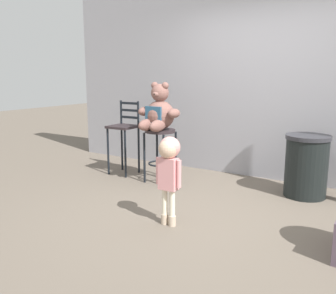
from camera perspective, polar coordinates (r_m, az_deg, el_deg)
ground_plane at (r=4.23m, az=6.66°, el=-9.82°), size 24.00×24.00×0.00m
building_wall at (r=5.62m, az=15.06°, el=10.82°), size 6.84×0.30×3.02m
bar_stool_with_teddy at (r=5.21m, az=-1.21°, el=0.47°), size 0.42×0.42×0.75m
teddy_bear at (r=5.12m, az=-1.43°, el=5.27°), size 0.62×0.56×0.65m
child_walking at (r=3.68m, az=0.13°, el=-2.26°), size 0.29×0.23×0.90m
trash_bin at (r=4.92m, az=20.34°, el=-2.70°), size 0.54×0.54×0.77m
bar_chair_empty at (r=5.67m, az=-6.69°, el=2.38°), size 0.39×0.39×1.10m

